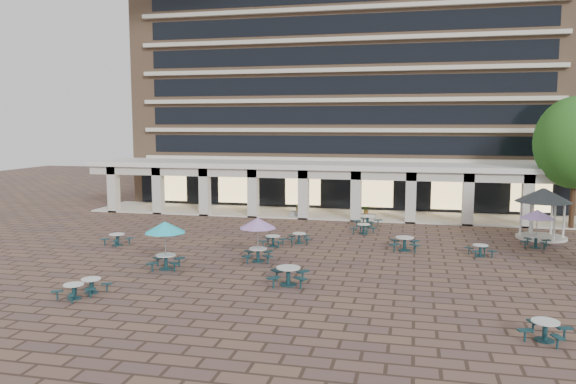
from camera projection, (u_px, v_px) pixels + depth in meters
name	position (u px, v px, depth m)	size (l,w,h in m)	color
ground	(298.00, 255.00, 32.91)	(120.00, 120.00, 0.00)	brown
apartment_building	(350.00, 74.00, 56.06)	(40.00, 15.50, 25.20)	#8E6D50
retail_arcade	(334.00, 180.00, 46.88)	(42.00, 6.60, 4.40)	white
picnic_table_0	(74.00, 290.00, 24.52)	(1.76, 1.76, 0.66)	#13333B
picnic_table_1	(91.00, 284.00, 25.40)	(1.76, 1.76, 0.66)	#13333B
picnic_table_2	(288.00, 274.00, 26.63)	(2.11, 2.11, 0.87)	#13333B
picnic_table_3	(545.00, 329.00, 19.75)	(1.99, 1.99, 0.72)	#13333B
picnic_table_4	(165.00, 229.00, 29.32)	(2.19, 2.19, 2.53)	#13333B
picnic_table_5	(273.00, 240.00, 35.06)	(1.59, 1.59, 0.68)	#13333B
picnic_table_6	(258.00, 225.00, 30.98)	(2.12, 2.12, 2.45)	#13333B
picnic_table_7	(480.00, 249.00, 32.52)	(1.75, 1.75, 0.66)	#13333B
picnic_table_8	(117.00, 238.00, 35.44)	(1.96, 1.96, 0.72)	#13333B
picnic_table_9	(363.00, 228.00, 39.13)	(1.89, 1.89, 0.69)	#13333B
picnic_table_10	(405.00, 242.00, 33.93)	(1.88, 1.88, 0.83)	#13333B
picnic_table_11	(537.00, 216.00, 34.51)	(2.05, 2.05, 2.37)	#13333B
picnic_table_12	(299.00, 237.00, 36.02)	(1.69, 1.69, 0.66)	#13333B
picnic_table_13	(368.00, 220.00, 41.83)	(2.19, 2.19, 0.82)	#13333B
gazebo	(543.00, 201.00, 37.23)	(3.64, 3.64, 3.38)	beige
tree_east_c	(576.00, 143.00, 40.08)	(5.78, 5.78, 9.63)	#472E1C
planter_left	(299.00, 211.00, 45.90)	(1.50, 0.79, 1.34)	gray
planter_right	(366.00, 214.00, 44.71)	(1.50, 0.76, 1.20)	gray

